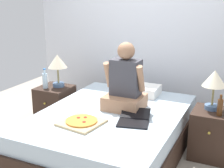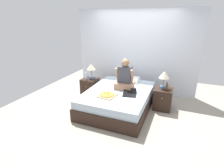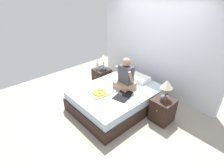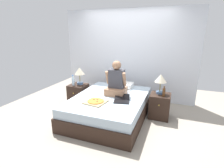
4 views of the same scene
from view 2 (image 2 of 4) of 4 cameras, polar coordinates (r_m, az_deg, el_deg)
The scene contains 13 objects.
ground_plane at distance 4.67m, azimuth 2.14°, elevation -7.74°, with size 5.77×5.77×0.00m, color #9E9384.
wall_back at distance 5.54m, azimuth 7.44°, elevation 10.38°, with size 3.77×0.12×2.50m, color silver.
bed at distance 4.56m, azimuth 2.18°, elevation -5.02°, with size 1.57×2.09×0.50m.
nightstand_left at distance 5.29m, azimuth -7.16°, elevation -1.08°, with size 0.44×0.47×0.55m.
lamp_on_left_nightstand at distance 5.13m, azimuth -6.80°, elevation 5.32°, with size 0.26×0.26×0.45m.
water_bottle at distance 5.13m, azimuth -8.62°, elevation 2.73°, with size 0.07×0.07×0.28m.
nightstand_right at distance 4.70m, azimuth 16.22°, elevation -4.68°, with size 0.44×0.47×0.55m.
lamp_on_right_nightstand at distance 4.53m, azimuth 16.67°, elevation 2.54°, with size 0.26×0.26×0.45m.
beer_bottle at distance 4.46m, azimuth 17.42°, elevation -0.99°, with size 0.06×0.06×0.23m.
pillow at distance 5.10m, azimuth 5.79°, elevation 1.53°, with size 0.52×0.34×0.12m, color white.
person_seated at distance 4.51m, azimuth 4.15°, elevation 2.04°, with size 0.47×0.40×0.78m.
laptop at distance 4.23m, azimuth 5.75°, elevation -3.15°, with size 0.40×0.48×0.07m.
pizza_box at distance 4.14m, azimuth -1.67°, elevation -3.62°, with size 0.45×0.45×0.05m.
Camera 2 is at (1.40, -3.87, 2.22)m, focal length 28.00 mm.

